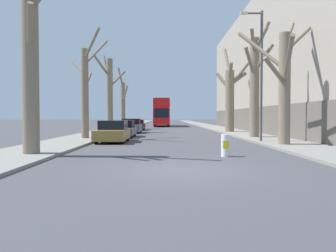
# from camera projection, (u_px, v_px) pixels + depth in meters

# --- Properties ---
(ground_plane) EXTENTS (300.00, 300.00, 0.00)m
(ground_plane) POSITION_uv_depth(u_px,v_px,m) (182.00, 170.00, 9.96)
(ground_plane) COLOR #424247
(sidewalk_left) EXTENTS (3.32, 120.00, 0.12)m
(sidewalk_left) POSITION_uv_depth(u_px,v_px,m) (132.00, 125.00, 59.86)
(sidewalk_left) COLOR gray
(sidewalk_left) RESTS_ON ground
(sidewalk_right) EXTENTS (3.32, 120.00, 0.12)m
(sidewalk_right) POSITION_uv_depth(u_px,v_px,m) (203.00, 125.00, 60.00)
(sidewalk_right) COLOR gray
(sidewalk_right) RESTS_ON ground
(building_facade_right) EXTENTS (10.08, 39.31, 13.39)m
(building_facade_right) POSITION_uv_depth(u_px,v_px,m) (292.00, 69.00, 35.24)
(building_facade_right) COLOR #9E9384
(building_facade_right) RESTS_ON ground
(street_tree_left_0) EXTENTS (3.75, 1.64, 9.14)m
(street_tree_left_0) POSITION_uv_depth(u_px,v_px,m) (30.00, 59.00, 13.24)
(street_tree_left_0) COLOR #7A6B56
(street_tree_left_0) RESTS_ON ground
(street_tree_left_1) EXTENTS (2.78, 4.66, 7.57)m
(street_tree_left_1) POSITION_uv_depth(u_px,v_px,m) (86.00, 88.00, 23.00)
(street_tree_left_1) COLOR #7A6B56
(street_tree_left_1) RESTS_ON ground
(street_tree_left_2) EXTENTS (3.11, 2.10, 7.92)m
(street_tree_left_2) POSITION_uv_depth(u_px,v_px,m) (109.00, 93.00, 32.49)
(street_tree_left_2) COLOR #7A6B56
(street_tree_left_2) RESTS_ON ground
(street_tree_left_3) EXTENTS (1.53, 3.21, 7.75)m
(street_tree_left_3) POSITION_uv_depth(u_px,v_px,m) (123.00, 103.00, 42.11)
(street_tree_left_3) COLOR #7A6B56
(street_tree_left_3) RESTS_ON ground
(street_tree_right_0) EXTENTS (4.36, 5.21, 7.20)m
(street_tree_right_0) POSITION_uv_depth(u_px,v_px,m) (284.00, 80.00, 17.82)
(street_tree_right_0) COLOR #7A6B56
(street_tree_right_0) RESTS_ON ground
(street_tree_right_1) EXTENTS (2.19, 1.77, 8.45)m
(street_tree_right_1) POSITION_uv_depth(u_px,v_px,m) (255.00, 82.00, 24.06)
(street_tree_right_1) COLOR #7A6B56
(street_tree_right_1) RESTS_ON ground
(street_tree_right_2) EXTENTS (3.12, 3.66, 8.68)m
(street_tree_right_2) POSITION_uv_depth(u_px,v_px,m) (230.00, 96.00, 32.41)
(street_tree_right_2) COLOR #7A6B56
(street_tree_right_2) RESTS_ON ground
(double_decker_bus) EXTENTS (2.51, 11.14, 4.37)m
(double_decker_bus) POSITION_uv_depth(u_px,v_px,m) (162.00, 111.00, 53.74)
(double_decker_bus) COLOR red
(double_decker_bus) RESTS_ON ground
(parked_car_0) EXTENTS (1.81, 3.97, 1.37)m
(parked_car_0) POSITION_uv_depth(u_px,v_px,m) (113.00, 132.00, 20.67)
(parked_car_0) COLOR olive
(parked_car_0) RESTS_ON ground
(parked_car_1) EXTENTS (1.76, 4.18, 1.33)m
(parked_car_1) POSITION_uv_depth(u_px,v_px,m) (123.00, 129.00, 25.89)
(parked_car_1) COLOR #4C5156
(parked_car_1) RESTS_ON ground
(parked_car_2) EXTENTS (1.87, 4.34, 1.41)m
(parked_car_2) POSITION_uv_depth(u_px,v_px,m) (131.00, 126.00, 32.22)
(parked_car_2) COLOR #4C5156
(parked_car_2) RESTS_ON ground
(parked_car_3) EXTENTS (1.72, 4.37, 1.24)m
(parked_car_3) POSITION_uv_depth(u_px,v_px,m) (137.00, 125.00, 38.94)
(parked_car_3) COLOR black
(parked_car_3) RESTS_ON ground
(lamp_post) EXTENTS (1.40, 0.20, 8.07)m
(lamp_post) POSITION_uv_depth(u_px,v_px,m) (260.00, 70.00, 20.02)
(lamp_post) COLOR #4C4F54
(lamp_post) RESTS_ON ground
(traffic_bollard) EXTENTS (0.33, 0.34, 0.91)m
(traffic_bollard) POSITION_uv_depth(u_px,v_px,m) (225.00, 145.00, 13.28)
(traffic_bollard) COLOR white
(traffic_bollard) RESTS_ON ground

